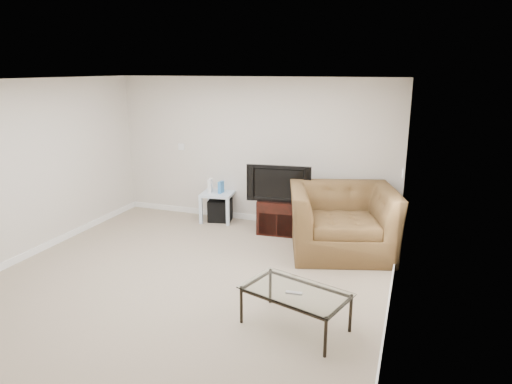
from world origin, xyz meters
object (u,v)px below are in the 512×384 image
(tv_stand, at_px, (280,216))
(recliner, at_px, (343,209))
(subwoofer, at_px, (220,210))
(coffee_table, at_px, (295,309))
(side_table, at_px, (218,206))
(television, at_px, (280,182))

(tv_stand, distance_m, recliner, 1.25)
(subwoofer, bearing_deg, tv_stand, -12.26)
(tv_stand, height_order, coffee_table, tv_stand)
(side_table, height_order, recliner, recliner)
(side_table, bearing_deg, subwoofer, 41.02)
(subwoofer, distance_m, coffee_table, 3.66)
(tv_stand, height_order, side_table, tv_stand)
(television, bearing_deg, subwoofer, 159.97)
(tv_stand, xyz_separation_m, subwoofer, (-1.18, 0.26, -0.10))
(tv_stand, height_order, television, television)
(side_table, bearing_deg, recliner, -17.31)
(tv_stand, xyz_separation_m, recliner, (1.09, -0.49, 0.37))
(television, xyz_separation_m, coffee_table, (0.98, -2.67, -0.65))
(subwoofer, bearing_deg, coffee_table, -53.89)
(subwoofer, relative_size, coffee_table, 0.37)
(side_table, distance_m, subwoofer, 0.09)
(recliner, bearing_deg, television, 140.33)
(side_table, xyz_separation_m, subwoofer, (0.03, 0.03, -0.08))
(side_table, bearing_deg, coffee_table, -53.28)
(television, bearing_deg, side_table, 161.44)
(tv_stand, relative_size, subwoofer, 1.71)
(television, distance_m, coffee_table, 2.92)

